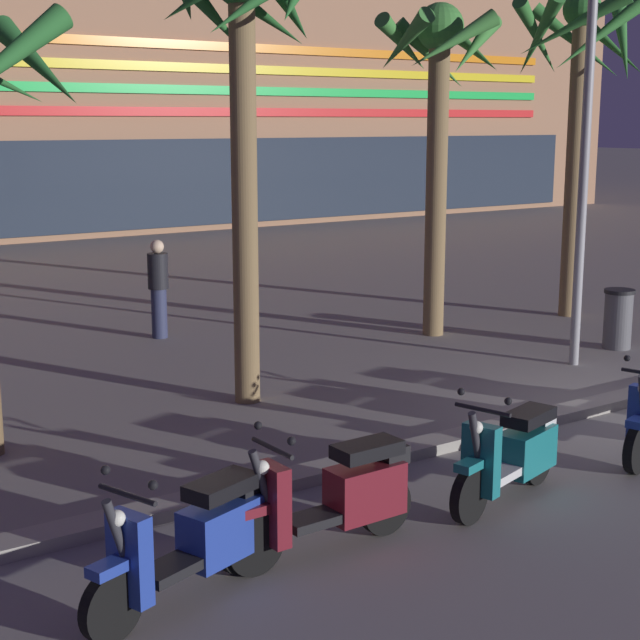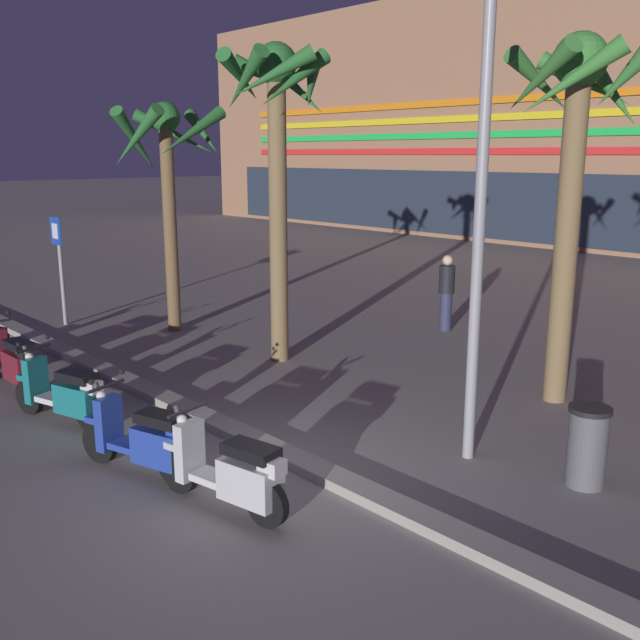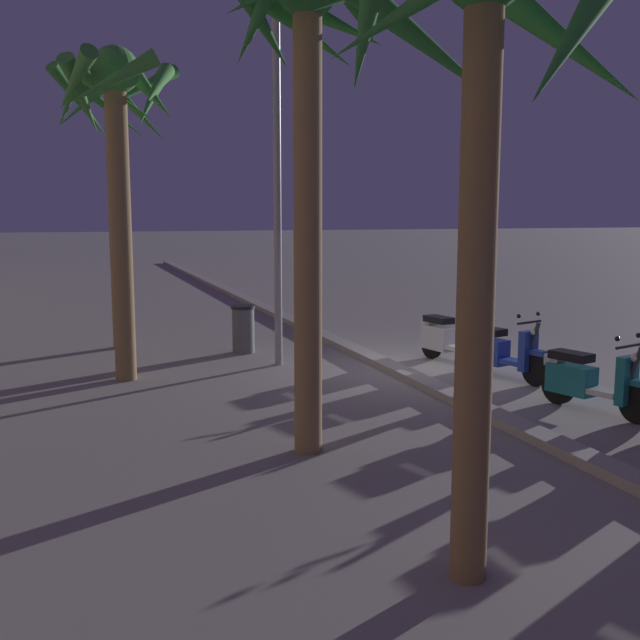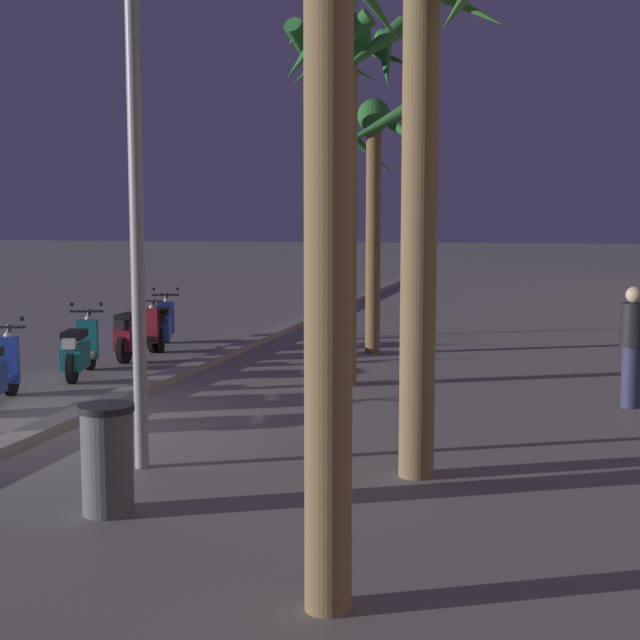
{
  "view_description": "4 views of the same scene",
  "coord_description": "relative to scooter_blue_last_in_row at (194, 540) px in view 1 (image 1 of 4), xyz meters",
  "views": [
    {
      "loc": [
        -9.73,
        -7.33,
        3.54
      ],
      "look_at": [
        -2.71,
        2.97,
        1.0
      ],
      "focal_mm": 54.6,
      "sensor_mm": 36.0,
      "label": 1
    },
    {
      "loc": [
        6.18,
        -4.93,
        3.73
      ],
      "look_at": [
        -2.37,
        2.99,
        1.02
      ],
      "focal_mm": 40.06,
      "sensor_mm": 36.0,
      "label": 2
    },
    {
      "loc": [
        -11.79,
        5.84,
        2.79
      ],
      "look_at": [
        -1.94,
        2.45,
        1.29
      ],
      "focal_mm": 42.09,
      "sensor_mm": 36.0,
      "label": 3
    },
    {
      "loc": [
        9.4,
        6.03,
        2.49
      ],
      "look_at": [
        -3.62,
        2.81,
        1.01
      ],
      "focal_mm": 49.48,
      "sensor_mm": 36.0,
      "label": 4
    }
  ],
  "objects": [
    {
      "name": "ground_plane",
      "position": [
        6.66,
        1.15,
        -0.46
      ],
      "size": [
        200.0,
        200.0,
        0.0
      ],
      "primitive_type": "plane",
      "color": "gray"
    },
    {
      "name": "curb_strip",
      "position": [
        6.66,
        1.54,
        -0.4
      ],
      "size": [
        60.0,
        0.36,
        0.12
      ],
      "primitive_type": "cube",
      "color": "gray",
      "rests_on": "ground"
    },
    {
      "name": "scooter_blue_last_in_row",
      "position": [
        0.0,
        0.0,
        0.0
      ],
      "size": [
        1.79,
        0.83,
        1.17
      ],
      "color": "black",
      "rests_on": "ground"
    },
    {
      "name": "scooter_maroon_mid_front",
      "position": [
        1.38,
        0.08,
        0.01
      ],
      "size": [
        1.86,
        0.56,
        1.17
      ],
      "color": "black",
      "rests_on": "ground"
    },
    {
      "name": "scooter_teal_gap_after_mid",
      "position": [
        3.4,
        0.06,
        -0.01
      ],
      "size": [
        1.75,
        0.76,
        1.17
      ],
      "color": "black",
      "rests_on": "ground"
    },
    {
      "name": "palm_tree_mid_walkway",
      "position": [
        2.98,
        4.34,
        3.81
      ],
      "size": [
        2.15,
        2.12,
        5.59
      ],
      "color": "olive",
      "rests_on": "ground"
    },
    {
      "name": "palm_tree_far_corner",
      "position": [
        7.59,
        6.06,
        3.58
      ],
      "size": [
        1.91,
        2.02,
        5.4
      ],
      "color": "olive",
      "rests_on": "ground"
    },
    {
      "name": "palm_tree_by_mall_entrance",
      "position": [
        10.72,
        5.92,
        4.01
      ],
      "size": [
        2.62,
        2.6,
        5.82
      ],
      "color": "olive",
      "rests_on": "ground"
    },
    {
      "name": "pedestrian_window_shopping",
      "position": [
        3.66,
        8.44,
        0.41
      ],
      "size": [
        0.34,
        0.34,
        1.64
      ],
      "color": "#2D3351",
      "rests_on": "ground"
    },
    {
      "name": "litter_bin",
      "position": [
        9.34,
        3.63,
        0.03
      ],
      "size": [
        0.48,
        0.48,
        0.95
      ],
      "color": "#56565B",
      "rests_on": "ground"
    },
    {
      "name": "street_lamp",
      "position": [
        7.96,
        3.29,
        3.73
      ],
      "size": [
        0.36,
        0.36,
        6.88
      ],
      "color": "#939399",
      "rests_on": "ground"
    }
  ]
}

